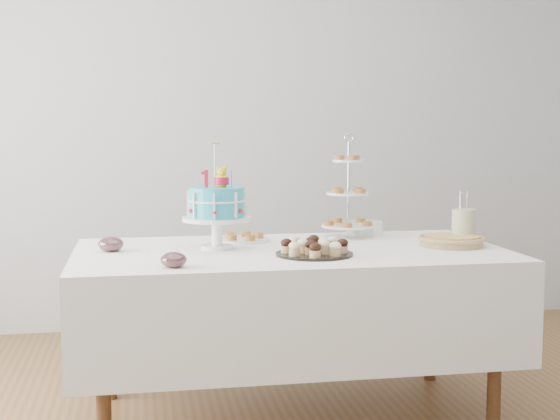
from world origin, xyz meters
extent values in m
cube|color=#A6A9AB|center=(0.00, 2.00, 1.35)|extent=(5.00, 0.04, 2.70)
cube|color=silver|center=(0.00, 0.30, 0.55)|extent=(1.92, 1.02, 0.45)
cylinder|color=brown|center=(-0.82, -0.07, 0.34)|extent=(0.06, 0.06, 0.67)
cylinder|color=brown|center=(0.82, -0.07, 0.34)|extent=(0.06, 0.06, 0.67)
cylinder|color=brown|center=(-0.82, 0.67, 0.34)|extent=(0.06, 0.06, 0.67)
cylinder|color=brown|center=(0.82, 0.67, 0.34)|extent=(0.06, 0.06, 0.67)
cylinder|color=#2EACC7|center=(-0.33, 0.36, 0.98)|extent=(0.24, 0.24, 0.13)
torus|color=white|center=(-0.33, 0.36, 0.99)|extent=(0.26, 0.26, 0.01)
cube|color=red|center=(-0.37, 0.36, 1.09)|extent=(0.02, 0.02, 0.08)
cylinder|color=blue|center=(-0.27, 0.32, 1.09)|extent=(0.01, 0.01, 0.08)
cylinder|color=silver|center=(-0.33, 0.40, 1.14)|extent=(0.00, 0.00, 0.19)
cylinder|color=gold|center=(-0.33, 0.40, 1.24)|extent=(0.05, 0.05, 0.01)
cylinder|color=black|center=(0.07, 0.12, 0.78)|extent=(0.33, 0.33, 0.01)
ellipsoid|color=black|center=(0.00, 0.12, 0.82)|extent=(0.05, 0.05, 0.04)
ellipsoid|color=beige|center=(0.13, 0.12, 0.82)|extent=(0.05, 0.05, 0.04)
cylinder|color=tan|center=(0.75, 0.26, 0.79)|extent=(0.29, 0.29, 0.04)
cylinder|color=tan|center=(0.75, 0.26, 0.81)|extent=(0.25, 0.25, 0.02)
torus|color=tan|center=(0.75, 0.26, 0.81)|extent=(0.31, 0.31, 0.02)
cylinder|color=silver|center=(0.36, 0.64, 1.01)|extent=(0.01, 0.01, 0.48)
cylinder|color=white|center=(0.36, 0.64, 0.83)|extent=(0.27, 0.27, 0.01)
cylinder|color=white|center=(0.36, 0.64, 0.99)|extent=(0.22, 0.22, 0.01)
cylinder|color=white|center=(0.36, 0.64, 1.15)|extent=(0.16, 0.16, 0.01)
torus|color=silver|center=(0.36, 0.64, 1.26)|extent=(0.05, 0.01, 0.05)
cylinder|color=white|center=(0.47, 0.70, 0.80)|extent=(0.18, 0.18, 0.07)
cylinder|color=white|center=(-0.18, 0.59, 0.78)|extent=(0.26, 0.26, 0.01)
ellipsoid|color=silver|center=(-0.54, -0.07, 0.80)|extent=(0.10, 0.10, 0.06)
cylinder|color=#500806|center=(-0.54, -0.07, 0.80)|extent=(0.07, 0.07, 0.03)
ellipsoid|color=silver|center=(-0.79, 0.38, 0.80)|extent=(0.11, 0.11, 0.07)
cylinder|color=#500806|center=(-0.79, 0.38, 0.80)|extent=(0.08, 0.08, 0.03)
cylinder|color=beige|center=(0.84, 0.33, 0.85)|extent=(0.11, 0.11, 0.16)
cylinder|color=beige|center=(0.89, 0.36, 0.87)|extent=(0.01, 0.01, 0.09)
camera|label=1|loc=(-0.67, -3.10, 1.31)|focal=50.00mm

